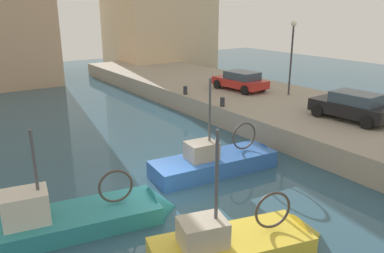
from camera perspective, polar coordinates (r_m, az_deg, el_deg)
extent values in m
plane|color=#2D5166|center=(14.65, -3.52, -10.53)|extent=(80.00, 80.00, 0.00)
cube|color=#9E9384|center=(22.13, 22.91, -0.42)|extent=(9.00, 56.00, 1.20)
cone|color=gold|center=(12.93, 17.00, -15.47)|extent=(1.26, 1.73, 1.56)
cube|color=#B2A893|center=(11.43, 5.94, -16.45)|extent=(4.70, 2.66, 0.08)
cube|color=#B7AD99|center=(10.89, 1.60, -15.56)|extent=(1.48, 1.25, 0.77)
cylinder|color=#4C4C51|center=(10.39, 3.66, -9.32)|extent=(0.10, 0.10, 3.36)
torus|color=#3F3833|center=(11.62, 11.96, -12.12)|extent=(1.16, 0.37, 1.17)
sphere|color=white|center=(11.92, -2.48, -16.72)|extent=(0.32, 0.32, 0.32)
cube|color=teal|center=(13.33, -18.23, -14.52)|extent=(6.22, 2.89, 1.19)
cone|color=teal|center=(13.92, -4.18, -12.14)|extent=(1.18, 1.83, 1.70)
cube|color=#896B4C|center=(13.06, -18.46, -12.52)|extent=(5.96, 2.70, 0.08)
cube|color=beige|center=(12.79, -23.54, -11.00)|extent=(1.48, 1.26, 1.02)
cylinder|color=#4C4C51|center=(12.39, -22.23, -6.98)|extent=(0.10, 0.10, 2.95)
torus|color=#3F3833|center=(12.95, -11.31, -8.73)|extent=(1.16, 0.28, 1.16)
sphere|color=white|center=(14.16, -26.20, -12.69)|extent=(0.32, 0.32, 0.32)
cube|color=#2D60B7|center=(16.77, 3.28, -6.74)|extent=(5.69, 2.33, 1.45)
cone|color=#2D60B7|center=(18.49, 11.56, -4.71)|extent=(1.05, 1.70, 1.62)
cube|color=#B2A893|center=(16.51, 3.32, -4.67)|extent=(5.46, 2.16, 0.08)
cube|color=gray|center=(16.05, 1.44, -3.66)|extent=(1.35, 1.12, 0.78)
cylinder|color=#4C4C51|center=(15.81, 2.66, 1.01)|extent=(0.10, 0.10, 3.48)
torus|color=#3F3833|center=(17.09, 7.79, -1.42)|extent=(1.25, 0.20, 1.25)
sphere|color=white|center=(16.75, -3.37, -5.96)|extent=(0.32, 0.32, 0.32)
cube|color=black|center=(21.56, 22.62, 2.48)|extent=(2.05, 4.16, 0.64)
cube|color=#384756|center=(21.33, 23.27, 3.92)|extent=(1.72, 2.37, 0.56)
cylinder|color=black|center=(21.57, 18.21, 2.21)|extent=(0.26, 0.65, 0.64)
cylinder|color=black|center=(23.04, 20.71, 2.89)|extent=(0.26, 0.65, 0.64)
cylinder|color=black|center=(20.25, 24.62, 0.52)|extent=(0.26, 0.65, 0.64)
cube|color=red|center=(27.45, 7.15, 6.55)|extent=(2.19, 4.10, 0.54)
cube|color=#384756|center=(27.22, 7.50, 7.58)|extent=(1.81, 2.35, 0.53)
cylinder|color=black|center=(27.78, 3.81, 6.31)|extent=(0.28, 0.66, 0.64)
cylinder|color=black|center=(29.05, 6.46, 6.73)|extent=(0.28, 0.66, 0.64)
cylinder|color=black|center=(25.94, 7.89, 5.39)|extent=(0.28, 0.66, 0.64)
cylinder|color=black|center=(27.30, 10.52, 5.86)|extent=(0.28, 0.66, 0.64)
cylinder|color=#2D2D33|center=(22.73, 4.56, 3.68)|extent=(0.28, 0.28, 0.55)
cylinder|color=#2D2D33|center=(25.89, -1.00, 5.42)|extent=(0.28, 0.28, 0.55)
cylinder|color=#38383D|center=(26.21, 14.55, 9.41)|extent=(0.12, 0.12, 4.50)
sphere|color=#F2EACC|center=(26.00, 14.96, 14.64)|extent=(0.36, 0.36, 0.36)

